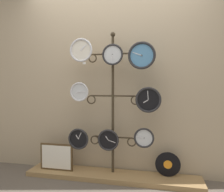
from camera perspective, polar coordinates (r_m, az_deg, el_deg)
The scene contains 15 objects.
ground_plane at distance 2.64m, azimuth -1.86°, elevation -23.64°, with size 12.00×12.00×0.00m, color brown.
shop_wall at distance 2.93m, azimuth 0.90°, elevation 7.18°, with size 4.40×0.04×2.80m.
low_shelf at distance 2.93m, azimuth -0.05°, elevation -20.17°, with size 2.20×0.36×0.06m.
display_stand at distance 2.82m, azimuth 0.22°, elevation -8.86°, with size 0.69×0.37×1.84m.
clock_top_left at distance 2.81m, azimuth -8.05°, elevation 11.76°, with size 0.30×0.04×0.30m.
clock_top_center at distance 2.70m, azimuth 0.16°, elevation 10.76°, with size 0.26×0.04×0.26m.
clock_top_right at distance 2.63m, azimuth 7.78°, elevation 10.45°, with size 0.33×0.04×0.33m.
clock_middle_left at distance 2.81m, azimuth -8.51°, elevation 1.07°, with size 0.25×0.04×0.25m.
clock_middle_right at distance 2.62m, azimuth 9.46°, elevation -0.99°, with size 0.31×0.04×0.31m.
clock_bottom_left at distance 2.88m, azimuth -8.75°, elevation -11.03°, with size 0.27×0.04×0.27m.
clock_bottom_center at distance 2.77m, azimuth -0.96°, elevation -11.41°, with size 0.27×0.04×0.27m.
clock_bottom_right at distance 2.70m, azimuth 8.36°, elevation -10.76°, with size 0.24×0.04×0.24m.
vinyl_record at distance 2.86m, azimuth 14.37°, elevation -16.94°, with size 0.30×0.01×0.30m.
picture_frame at distance 3.07m, azimuth -14.32°, elevation -15.16°, with size 0.45×0.02×0.35m.
price_tag_upper at distance 2.78m, azimuth -7.24°, elevation 8.52°, with size 0.04×0.00×0.03m.
Camera 1 is at (0.59, -2.29, 1.16)m, focal length 35.00 mm.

